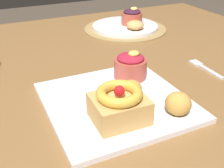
{
  "coord_description": "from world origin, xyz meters",
  "views": [
    {
      "loc": [
        -0.19,
        -0.68,
        1.06
      ],
      "look_at": [
        0.04,
        -0.2,
        0.77
      ],
      "focal_mm": 44.89,
      "sensor_mm": 36.0,
      "label": 1
    }
  ],
  "objects": [
    {
      "name": "back_ramekin",
      "position": [
        0.33,
        0.25,
        0.78
      ],
      "size": [
        0.08,
        0.08,
        0.07
      ],
      "color": "#B24C3D",
      "rests_on": "back_plate"
    },
    {
      "name": "fritter_front",
      "position": [
        0.08,
        -0.22,
        0.76
      ],
      "size": [
        0.05,
        0.05,
        0.04
      ],
      "primitive_type": "ellipsoid",
      "color": "gold",
      "rests_on": "front_plate"
    },
    {
      "name": "cake_slice",
      "position": [
        0.01,
        -0.29,
        0.78
      ],
      "size": [
        0.1,
        0.09,
        0.07
      ],
      "rotation": [
        0.0,
        0.0,
        -0.03
      ],
      "color": "tan",
      "rests_on": "front_plate"
    },
    {
      "name": "back_pastry",
      "position": [
        0.31,
        0.19,
        0.76
      ],
      "size": [
        0.06,
        0.06,
        0.03
      ],
      "primitive_type": "ellipsoid",
      "color": "tan",
      "rests_on": "back_plate"
    },
    {
      "name": "dining_table",
      "position": [
        0.0,
        0.0,
        0.65
      ],
      "size": [
        1.59,
        1.05,
        0.73
      ],
      "color": "brown",
      "rests_on": "ground_plane"
    },
    {
      "name": "fork",
      "position": [
        0.34,
        -0.16,
        0.73
      ],
      "size": [
        0.03,
        0.13,
        0.0
      ],
      "rotation": [
        0.0,
        0.0,
        1.54
      ],
      "color": "silver",
      "rests_on": "dining_table"
    },
    {
      "name": "woven_placemat",
      "position": [
        0.31,
        0.25,
        0.73
      ],
      "size": [
        0.32,
        0.32,
        0.0
      ],
      "primitive_type": "cylinder",
      "color": "#997A47",
      "rests_on": "dining_table"
    },
    {
      "name": "back_plate",
      "position": [
        0.31,
        0.25,
        0.74
      ],
      "size": [
        0.25,
        0.25,
        0.01
      ],
      "primitive_type": "cylinder",
      "color": "white",
      "rests_on": "woven_placemat"
    },
    {
      "name": "berry_ramekin",
      "position": [
        0.12,
        -0.14,
        0.77
      ],
      "size": [
        0.08,
        0.08,
        0.07
      ],
      "color": "#B24C3D",
      "rests_on": "front_plate"
    },
    {
      "name": "front_plate",
      "position": [
        0.04,
        -0.22,
        0.74
      ],
      "size": [
        0.3,
        0.3,
        0.01
      ],
      "primitive_type": "cube",
      "color": "white",
      "rests_on": "dining_table"
    },
    {
      "name": "fritter_middle",
      "position": [
        0.13,
        -0.32,
        0.77
      ],
      "size": [
        0.05,
        0.05,
        0.05
      ],
      "primitive_type": "ellipsoid",
      "color": "gold",
      "rests_on": "front_plate"
    }
  ]
}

